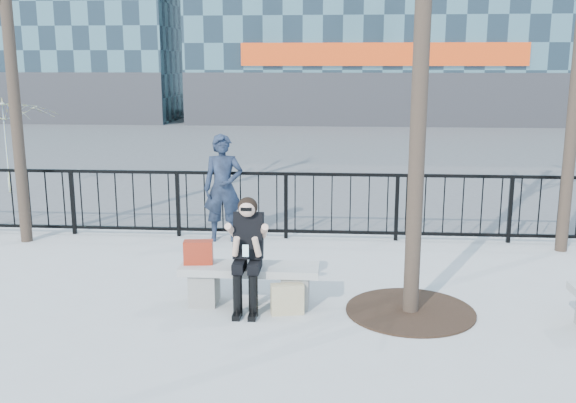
{
  "coord_description": "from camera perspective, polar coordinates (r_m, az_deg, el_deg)",
  "views": [
    {
      "loc": [
        1.01,
        -7.22,
        2.85
      ],
      "look_at": [
        0.4,
        0.8,
        1.1
      ],
      "focal_mm": 40.0,
      "sensor_mm": 36.0,
      "label": 1
    }
  ],
  "objects": [
    {
      "name": "ground",
      "position": [
        7.83,
        -3.41,
        -9.1
      ],
      "size": [
        120.0,
        120.0,
        0.0
      ],
      "primitive_type": "plane",
      "color": "#A2A19C",
      "rests_on": "ground"
    },
    {
      "name": "street_surface",
      "position": [
        22.43,
        1.73,
        4.97
      ],
      "size": [
        60.0,
        23.0,
        0.01
      ],
      "primitive_type": "cube",
      "color": "#474747",
      "rests_on": "ground"
    },
    {
      "name": "railing",
      "position": [
        10.53,
        -1.27,
        -0.34
      ],
      "size": [
        14.0,
        0.06,
        1.1
      ],
      "color": "black",
      "rests_on": "ground"
    },
    {
      "name": "tree_grate",
      "position": [
        7.72,
        10.81,
        -9.53
      ],
      "size": [
        1.5,
        1.5,
        0.02
      ],
      "primitive_type": "cylinder",
      "color": "black",
      "rests_on": "ground"
    },
    {
      "name": "bench_main",
      "position": [
        7.73,
        -3.43,
        -7.02
      ],
      "size": [
        1.65,
        0.46,
        0.49
      ],
      "color": "slate",
      "rests_on": "ground"
    },
    {
      "name": "seated_woman",
      "position": [
        7.46,
        -3.63,
        -4.74
      ],
      "size": [
        0.5,
        0.64,
        1.34
      ],
      "color": "black",
      "rests_on": "ground"
    },
    {
      "name": "handbag",
      "position": [
        7.75,
        -7.98,
        -4.49
      ],
      "size": [
        0.36,
        0.2,
        0.28
      ],
      "primitive_type": "cube",
      "rotation": [
        0.0,
        0.0,
        0.12
      ],
      "color": "maroon",
      "rests_on": "bench_main"
    },
    {
      "name": "shopping_bag",
      "position": [
        7.47,
        -0.07,
        -8.67
      ],
      "size": [
        0.4,
        0.22,
        0.36
      ],
      "primitive_type": "cube",
      "rotation": [
        0.0,
        0.0,
        0.21
      ],
      "color": "#CABE8E",
      "rests_on": "ground"
    },
    {
      "name": "standing_man",
      "position": [
        10.38,
        -5.78,
        1.2
      ],
      "size": [
        0.68,
        0.49,
        1.74
      ],
      "primitive_type": "imported",
      "rotation": [
        0.0,
        0.0,
        0.12
      ],
      "color": "black",
      "rests_on": "ground"
    },
    {
      "name": "vendor_umbrella",
      "position": [
        15.4,
        -23.78,
        4.52
      ],
      "size": [
        3.03,
        3.05,
        2.1
      ],
      "primitive_type": "imported",
      "rotation": [
        0.0,
        0.0,
        0.41
      ],
      "color": "yellow",
      "rests_on": "ground"
    }
  ]
}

